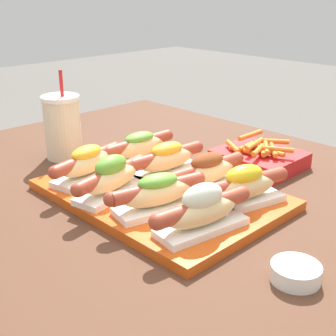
{
  "coord_description": "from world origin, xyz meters",
  "views": [
    {
      "loc": [
        0.54,
        -0.57,
        1.11
      ],
      "look_at": [
        -0.06,
        0.01,
        0.78
      ],
      "focal_mm": 50.0,
      "sensor_mm": 36.0,
      "label": 1
    }
  ],
  "objects_px": {
    "fries_basket": "(259,157)",
    "hot_dog_3": "(202,210)",
    "sauce_bowl": "(296,272)",
    "hot_dog_1": "(111,177)",
    "hot_dog_5": "(167,159)",
    "serving_tray": "(161,194)",
    "hot_dog_2": "(157,192)",
    "hot_dog_6": "(207,172)",
    "drink_cup": "(62,127)",
    "hot_dog_7": "(243,186)",
    "hot_dog_0": "(87,163)",
    "hot_dog_4": "(139,147)"
  },
  "relations": [
    {
      "from": "hot_dog_3",
      "to": "fries_basket",
      "type": "distance_m",
      "value": 0.37
    },
    {
      "from": "serving_tray",
      "to": "fries_basket",
      "type": "bearing_deg",
      "value": 84.03
    },
    {
      "from": "hot_dog_3",
      "to": "fries_basket",
      "type": "relative_size",
      "value": 1.1
    },
    {
      "from": "hot_dog_0",
      "to": "sauce_bowl",
      "type": "distance_m",
      "value": 0.47
    },
    {
      "from": "hot_dog_5",
      "to": "sauce_bowl",
      "type": "height_order",
      "value": "hot_dog_5"
    },
    {
      "from": "hot_dog_0",
      "to": "hot_dog_6",
      "type": "bearing_deg",
      "value": 34.23
    },
    {
      "from": "sauce_bowl",
      "to": "drink_cup",
      "type": "relative_size",
      "value": 0.34
    },
    {
      "from": "hot_dog_3",
      "to": "drink_cup",
      "type": "height_order",
      "value": "drink_cup"
    },
    {
      "from": "hot_dog_0",
      "to": "hot_dog_1",
      "type": "bearing_deg",
      "value": -7.98
    },
    {
      "from": "hot_dog_6",
      "to": "hot_dog_7",
      "type": "bearing_deg",
      "value": -4.55
    },
    {
      "from": "hot_dog_6",
      "to": "sauce_bowl",
      "type": "bearing_deg",
      "value": -23.81
    },
    {
      "from": "hot_dog_6",
      "to": "hot_dog_5",
      "type": "bearing_deg",
      "value": -176.67
    },
    {
      "from": "hot_dog_2",
      "to": "hot_dog_3",
      "type": "xyz_separation_m",
      "value": [
        0.1,
        0.0,
        0.0
      ]
    },
    {
      "from": "hot_dog_6",
      "to": "hot_dog_2",
      "type": "bearing_deg",
      "value": -89.08
    },
    {
      "from": "drink_cup",
      "to": "fries_basket",
      "type": "xyz_separation_m",
      "value": [
        0.36,
        0.28,
        -0.05
      ]
    },
    {
      "from": "hot_dog_3",
      "to": "drink_cup",
      "type": "distance_m",
      "value": 0.5
    },
    {
      "from": "hot_dog_4",
      "to": "hot_dog_6",
      "type": "height_order",
      "value": "hot_dog_6"
    },
    {
      "from": "hot_dog_5",
      "to": "hot_dog_6",
      "type": "xyz_separation_m",
      "value": [
        0.1,
        0.01,
        0.0
      ]
    },
    {
      "from": "hot_dog_3",
      "to": "hot_dog_2",
      "type": "bearing_deg",
      "value": -179.22
    },
    {
      "from": "sauce_bowl",
      "to": "drink_cup",
      "type": "bearing_deg",
      "value": 176.03
    },
    {
      "from": "serving_tray",
      "to": "sauce_bowl",
      "type": "bearing_deg",
      "value": -8.57
    },
    {
      "from": "hot_dog_0",
      "to": "sauce_bowl",
      "type": "xyz_separation_m",
      "value": [
        0.47,
        0.02,
        -0.04
      ]
    },
    {
      "from": "serving_tray",
      "to": "hot_dog_6",
      "type": "xyz_separation_m",
      "value": [
        0.05,
        0.07,
        0.04
      ]
    },
    {
      "from": "hot_dog_5",
      "to": "hot_dog_6",
      "type": "bearing_deg",
      "value": 3.33
    },
    {
      "from": "fries_basket",
      "to": "hot_dog_0",
      "type": "bearing_deg",
      "value": -116.86
    },
    {
      "from": "hot_dog_4",
      "to": "fries_basket",
      "type": "relative_size",
      "value": 1.12
    },
    {
      "from": "hot_dog_4",
      "to": "sauce_bowl",
      "type": "relative_size",
      "value": 2.82
    },
    {
      "from": "hot_dog_2",
      "to": "hot_dog_4",
      "type": "bearing_deg",
      "value": 146.01
    },
    {
      "from": "hot_dog_2",
      "to": "hot_dog_5",
      "type": "bearing_deg",
      "value": 129.97
    },
    {
      "from": "hot_dog_1",
      "to": "drink_cup",
      "type": "distance_m",
      "value": 0.29
    },
    {
      "from": "hot_dog_7",
      "to": "hot_dog_3",
      "type": "bearing_deg",
      "value": -84.03
    },
    {
      "from": "hot_dog_7",
      "to": "fries_basket",
      "type": "distance_m",
      "value": 0.25
    },
    {
      "from": "hot_dog_2",
      "to": "hot_dog_5",
      "type": "distance_m",
      "value": 0.17
    },
    {
      "from": "fries_basket",
      "to": "hot_dog_3",
      "type": "bearing_deg",
      "value": -68.89
    },
    {
      "from": "hot_dog_1",
      "to": "hot_dog_5",
      "type": "xyz_separation_m",
      "value": [
        -0.0,
        0.14,
        -0.0
      ]
    },
    {
      "from": "hot_dog_1",
      "to": "drink_cup",
      "type": "xyz_separation_m",
      "value": [
        -0.28,
        0.08,
        0.02
      ]
    },
    {
      "from": "serving_tray",
      "to": "hot_dog_6",
      "type": "relative_size",
      "value": 2.24
    },
    {
      "from": "hot_dog_4",
      "to": "hot_dog_0",
      "type": "bearing_deg",
      "value": -88.51
    },
    {
      "from": "hot_dog_1",
      "to": "hot_dog_5",
      "type": "bearing_deg",
      "value": 90.51
    },
    {
      "from": "hot_dog_7",
      "to": "drink_cup",
      "type": "height_order",
      "value": "drink_cup"
    },
    {
      "from": "hot_dog_1",
      "to": "fries_basket",
      "type": "bearing_deg",
      "value": 77.84
    },
    {
      "from": "hot_dog_2",
      "to": "sauce_bowl",
      "type": "distance_m",
      "value": 0.27
    },
    {
      "from": "hot_dog_2",
      "to": "fries_basket",
      "type": "relative_size",
      "value": 1.09
    },
    {
      "from": "hot_dog_5",
      "to": "sauce_bowl",
      "type": "xyz_separation_m",
      "value": [
        0.38,
        -0.11,
        -0.04
      ]
    },
    {
      "from": "hot_dog_1",
      "to": "fries_basket",
      "type": "distance_m",
      "value": 0.37
    },
    {
      "from": "hot_dog_3",
      "to": "hot_dog_7",
      "type": "xyz_separation_m",
      "value": [
        -0.01,
        0.12,
        -0.0
      ]
    },
    {
      "from": "hot_dog_3",
      "to": "sauce_bowl",
      "type": "xyz_separation_m",
      "value": [
        0.17,
        0.01,
        -0.04
      ]
    },
    {
      "from": "hot_dog_1",
      "to": "sauce_bowl",
      "type": "xyz_separation_m",
      "value": [
        0.37,
        0.03,
        -0.04
      ]
    },
    {
      "from": "serving_tray",
      "to": "hot_dog_2",
      "type": "height_order",
      "value": "hot_dog_2"
    },
    {
      "from": "hot_dog_1",
      "to": "sauce_bowl",
      "type": "distance_m",
      "value": 0.38
    }
  ]
}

